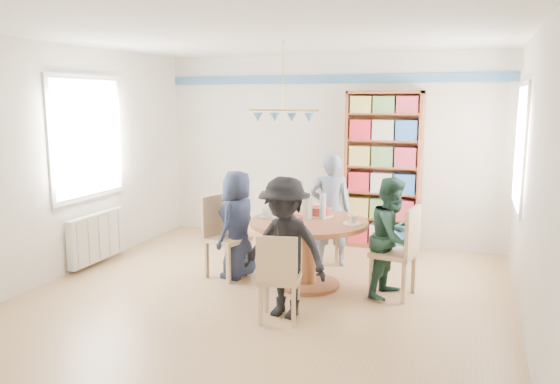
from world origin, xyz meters
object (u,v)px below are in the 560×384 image
at_px(dining_table, 309,238).
at_px(person_left, 238,224).
at_px(chair_far, 330,221).
at_px(chair_right, 401,247).
at_px(person_right, 392,237).
at_px(person_far, 330,210).
at_px(person_near, 285,248).
at_px(chair_left, 222,232).
at_px(chair_near, 278,274).
at_px(radiator, 97,237).
at_px(bookshelf, 383,172).

distance_m(dining_table, person_left, 0.88).
height_order(dining_table, chair_far, chair_far).
distance_m(chair_right, person_right, 0.14).
distance_m(person_far, person_near, 1.75).
bearing_deg(chair_left, person_near, -39.56).
bearing_deg(chair_left, chair_near, -44.60).
bearing_deg(chair_left, radiator, -176.01).
distance_m(radiator, chair_left, 1.70).
xyz_separation_m(chair_near, bookshelf, (0.46, 3.00, 0.60)).
bearing_deg(person_right, chair_right, -84.20).
relative_size(radiator, bookshelf, 0.46).
xyz_separation_m(chair_far, chair_near, (0.06, -2.13, -0.04)).
relative_size(radiator, person_left, 0.79).
bearing_deg(bookshelf, person_far, -113.44).
bearing_deg(chair_right, chair_far, 134.78).
relative_size(radiator, chair_right, 1.03).
bearing_deg(person_left, chair_far, 147.86).
bearing_deg(radiator, person_far, 19.19).
distance_m(person_left, person_right, 1.78).
height_order(radiator, chair_right, chair_right).
relative_size(chair_near, bookshelf, 0.39).
relative_size(person_left, person_right, 0.99).
distance_m(chair_left, person_left, 0.22).
bearing_deg(dining_table, radiator, -177.75).
relative_size(dining_table, person_far, 0.92).
height_order(radiator, chair_left, chair_left).
relative_size(radiator, dining_table, 0.77).
relative_size(chair_near, person_left, 0.68).
height_order(chair_right, person_near, person_near).
relative_size(dining_table, chair_near, 1.52).
distance_m(dining_table, chair_right, 1.01).
relative_size(person_far, bookshelf, 0.65).
distance_m(dining_table, person_near, 0.91).
distance_m(radiator, dining_table, 2.76).
distance_m(radiator, person_near, 2.91).
bearing_deg(person_far, chair_far, -90.23).
bearing_deg(radiator, chair_right, 1.72).
distance_m(chair_near, person_far, 1.94).
height_order(dining_table, person_far, person_far).
distance_m(chair_far, person_right, 1.40).
height_order(radiator, person_right, person_right).
distance_m(chair_right, chair_near, 1.46).
bearing_deg(chair_near, dining_table, 91.57).
bearing_deg(person_right, chair_left, 105.48).
relative_size(chair_left, person_far, 0.68).
xyz_separation_m(chair_far, person_left, (-0.84, -1.03, 0.12)).
relative_size(chair_right, chair_near, 1.14).
bearing_deg(person_left, person_right, 96.91).
xyz_separation_m(person_right, person_far, (-0.89, 0.84, 0.07)).
xyz_separation_m(person_near, bookshelf, (0.46, 2.83, 0.39)).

